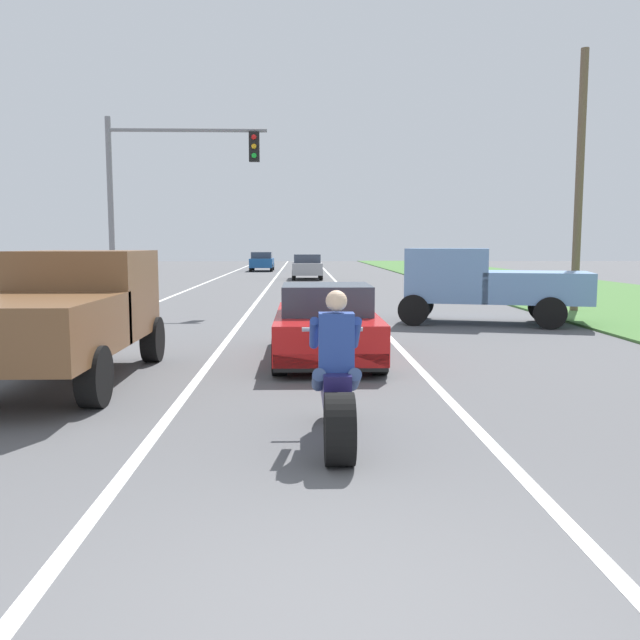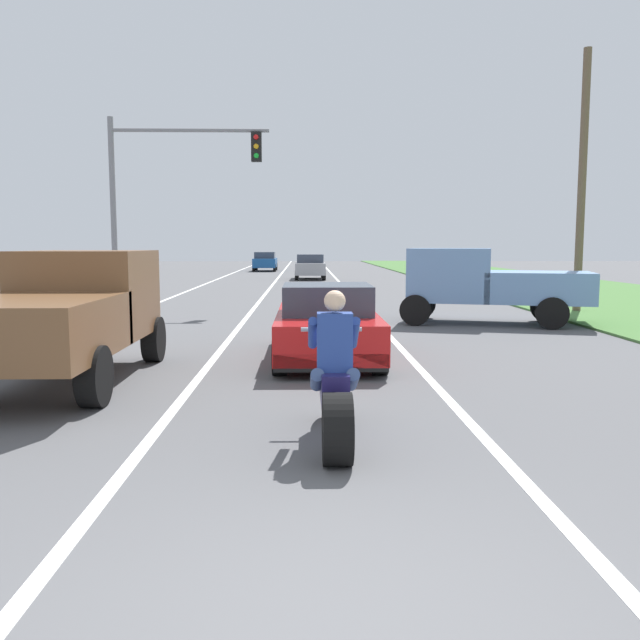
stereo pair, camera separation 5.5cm
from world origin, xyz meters
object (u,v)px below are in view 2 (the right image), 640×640
object	(u,v)px
pickup_truck_left_lane_brown	(68,309)
sports_car_red	(327,324)
pickup_truck_right_shoulder_light_blue	(485,282)
distant_car_far_ahead	(310,266)
traffic_light_mast_near	(162,182)
distant_car_further_ahead	(265,261)
motorcycle_with_rider	(335,390)

from	to	relation	value
pickup_truck_left_lane_brown	sports_car_red	bearing A→B (deg)	26.19
pickup_truck_left_lane_brown	pickup_truck_right_shoulder_light_blue	distance (m)	11.07
distant_car_far_ahead	sports_car_red	bearing A→B (deg)	-89.85
traffic_light_mast_near	distant_car_further_ahead	distance (m)	31.54
pickup_truck_left_lane_brown	distant_car_further_ahead	size ratio (longest dim) A/B	1.20
motorcycle_with_rider	distant_car_far_ahead	size ratio (longest dim) A/B	0.55
sports_car_red	distant_car_further_ahead	world-z (taller)	distant_car_further_ahead
motorcycle_with_rider	pickup_truck_left_lane_brown	distance (m)	5.14
motorcycle_with_rider	sports_car_red	xyz separation A→B (m)	(0.10, 5.29, 0.04)
sports_car_red	pickup_truck_right_shoulder_light_blue	distance (m)	6.91
motorcycle_with_rider	distant_car_further_ahead	bearing A→B (deg)	94.28
sports_car_red	distant_car_far_ahead	xyz separation A→B (m)	(-0.07, 27.98, 0.14)
pickup_truck_right_shoulder_light_blue	distant_car_far_ahead	distance (m)	23.08
motorcycle_with_rider	sports_car_red	world-z (taller)	motorcycle_with_rider
motorcycle_with_rider	pickup_truck_right_shoulder_light_blue	xyz separation A→B (m)	(4.45, 10.63, 0.51)
traffic_light_mast_near	distant_car_far_ahead	world-z (taller)	traffic_light_mast_near
pickup_truck_right_shoulder_light_blue	distant_car_further_ahead	size ratio (longest dim) A/B	1.29
distant_car_further_ahead	traffic_light_mast_near	bearing A→B (deg)	-92.40
traffic_light_mast_near	pickup_truck_right_shoulder_light_blue	bearing A→B (deg)	-22.31
traffic_light_mast_near	pickup_truck_left_lane_brown	bearing A→B (deg)	-85.55
distant_car_far_ahead	distant_car_further_ahead	world-z (taller)	same
sports_car_red	pickup_truck_right_shoulder_light_blue	world-z (taller)	pickup_truck_right_shoulder_light_blue
pickup_truck_left_lane_brown	distant_car_further_ahead	bearing A→B (deg)	89.39
distant_car_far_ahead	distant_car_further_ahead	bearing A→B (deg)	105.46
pickup_truck_left_lane_brown	distant_car_far_ahead	world-z (taller)	pickup_truck_left_lane_brown
traffic_light_mast_near	distant_car_further_ahead	size ratio (longest dim) A/B	1.50
sports_car_red	traffic_light_mast_near	xyz separation A→B (m)	(-4.83, 9.11, 3.39)
pickup_truck_right_shoulder_light_blue	distant_car_further_ahead	world-z (taller)	pickup_truck_right_shoulder_light_blue
pickup_truck_right_shoulder_light_blue	motorcycle_with_rider	bearing A→B (deg)	-112.74
pickup_truck_right_shoulder_light_blue	distant_car_far_ahead	xyz separation A→B (m)	(-4.43, 22.64, -0.33)
sports_car_red	pickup_truck_left_lane_brown	distance (m)	4.45
distant_car_far_ahead	distant_car_further_ahead	xyz separation A→B (m)	(-3.45, 12.47, 0.00)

